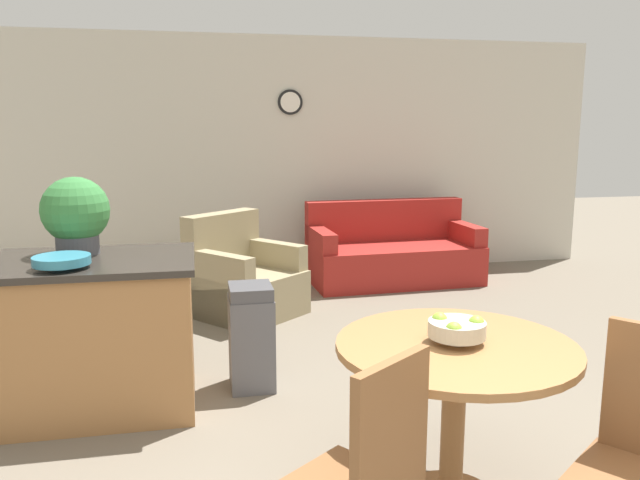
{
  "coord_description": "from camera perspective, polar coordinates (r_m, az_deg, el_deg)",
  "views": [
    {
      "loc": [
        -0.78,
        -1.34,
        1.71
      ],
      "look_at": [
        0.01,
        2.56,
        0.98
      ],
      "focal_mm": 35.0,
      "sensor_mm": 36.0,
      "label": 1
    }
  ],
  "objects": [
    {
      "name": "kitchen_island",
      "position": [
        4.05,
        -19.77,
        -8.04
      ],
      "size": [
        1.2,
        0.86,
        0.93
      ],
      "color": "#9E6B3D",
      "rests_on": "ground_plane"
    },
    {
      "name": "dining_table",
      "position": [
        2.88,
        12.21,
        -12.5
      ],
      "size": [
        1.05,
        1.05,
        0.78
      ],
      "color": "#9E6B3D",
      "rests_on": "ground_plane"
    },
    {
      "name": "teal_bowl",
      "position": [
        3.71,
        -22.55,
        -1.74
      ],
      "size": [
        0.31,
        0.31,
        0.07
      ],
      "color": "teal",
      "rests_on": "kitchen_island"
    },
    {
      "name": "wall_back",
      "position": [
        7.21,
        -5.31,
        7.55
      ],
      "size": [
        8.0,
        0.09,
        2.7
      ],
      "color": "beige",
      "rests_on": "ground_plane"
    },
    {
      "name": "potted_plant",
      "position": [
        4.07,
        -21.45,
        2.26
      ],
      "size": [
        0.41,
        0.41,
        0.48
      ],
      "color": "#4C4C51",
      "rests_on": "kitchen_island"
    },
    {
      "name": "trash_bin",
      "position": [
        4.16,
        -6.29,
        -8.8
      ],
      "size": [
        0.28,
        0.31,
        0.69
      ],
      "color": "#56565B",
      "rests_on": "ground_plane"
    },
    {
      "name": "fruit_bowl",
      "position": [
        2.79,
        12.4,
        -7.92
      ],
      "size": [
        0.25,
        0.25,
        0.12
      ],
      "color": "#B7B29E",
      "rests_on": "dining_table"
    },
    {
      "name": "armchair",
      "position": [
        5.75,
        -7.04,
        -3.78
      ],
      "size": [
        1.16,
        1.16,
        0.92
      ],
      "rotation": [
        0.0,
        0.0,
        0.71
      ],
      "color": "#998966",
      "rests_on": "ground_plane"
    },
    {
      "name": "couch",
      "position": [
        6.95,
        6.65,
        -1.35
      ],
      "size": [
        1.86,
        0.94,
        0.88
      ],
      "rotation": [
        0.0,
        0.0,
        0.04
      ],
      "color": "maroon",
      "rests_on": "ground_plane"
    },
    {
      "name": "dining_chair_near_left",
      "position": [
        2.3,
        4.03,
        -20.74
      ],
      "size": [
        0.59,
        0.59,
        0.97
      ],
      "rotation": [
        0.0,
        0.0,
        6.93
      ],
      "color": "brown",
      "rests_on": "ground_plane"
    }
  ]
}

